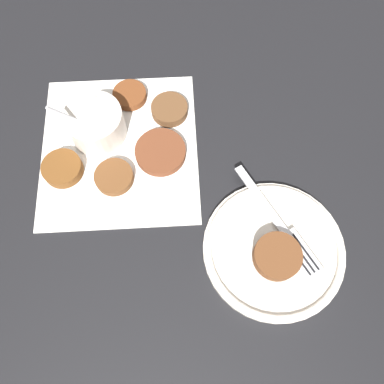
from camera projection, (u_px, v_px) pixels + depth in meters
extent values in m
plane|color=black|center=(118.00, 134.00, 0.62)|extent=(4.00, 4.00, 0.00)
cube|color=white|center=(120.00, 148.00, 0.61)|extent=(0.30, 0.28, 0.00)
cylinder|color=silver|center=(96.00, 125.00, 0.59)|extent=(0.09, 0.09, 0.05)
cylinder|color=orange|center=(97.00, 128.00, 0.60)|extent=(0.08, 0.08, 0.03)
cone|color=silver|center=(97.00, 95.00, 0.59)|extent=(0.02, 0.02, 0.02)
cylinder|color=silver|center=(74.00, 119.00, 0.57)|extent=(0.02, 0.06, 0.08)
cylinder|color=brown|center=(114.00, 177.00, 0.58)|extent=(0.06, 0.06, 0.01)
cylinder|color=brown|center=(170.00, 109.00, 0.63)|extent=(0.06, 0.06, 0.02)
cylinder|color=brown|center=(161.00, 152.00, 0.60)|extent=(0.08, 0.08, 0.01)
cylinder|color=brown|center=(62.00, 168.00, 0.58)|extent=(0.06, 0.06, 0.02)
cylinder|color=brown|center=(130.00, 95.00, 0.64)|extent=(0.06, 0.06, 0.01)
cylinder|color=silver|center=(273.00, 250.00, 0.54)|extent=(0.21, 0.21, 0.01)
torus|color=silver|center=(274.00, 248.00, 0.54)|extent=(0.20, 0.20, 0.01)
cylinder|color=brown|center=(277.00, 256.00, 0.52)|extent=(0.07, 0.07, 0.02)
cube|color=silver|center=(261.00, 199.00, 0.56)|extent=(0.11, 0.08, 0.00)
cube|color=silver|center=(301.00, 255.00, 0.53)|extent=(0.08, 0.07, 0.00)
cube|color=black|center=(298.00, 257.00, 0.52)|extent=(0.05, 0.04, 0.00)
cube|color=black|center=(302.00, 254.00, 0.52)|extent=(0.05, 0.04, 0.00)
cube|color=black|center=(306.00, 252.00, 0.53)|extent=(0.05, 0.04, 0.00)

